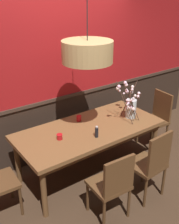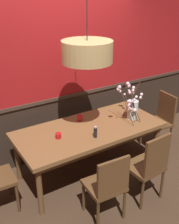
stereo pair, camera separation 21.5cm
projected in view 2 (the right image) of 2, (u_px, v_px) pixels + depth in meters
ground_plane at (90, 171)px, 4.16m from camera, size 24.00×24.00×0.00m
back_wall at (63, 73)px, 4.18m from camera, size 5.97×0.14×2.73m
dining_table at (90, 133)px, 3.88m from camera, size 2.09×0.97×0.75m
chair_head_east_end at (161, 118)px, 4.61m from camera, size 0.43×0.46×0.96m
chair_near_side_right at (149, 165)px, 3.40m from camera, size 0.44×0.43×0.99m
chair_far_side_left at (42, 123)px, 4.45m from camera, size 0.48×0.44×0.94m
chair_near_side_left at (107, 184)px, 3.12m from camera, size 0.45×0.44×0.91m
chair_far_side_right at (77, 115)px, 4.77m from camera, size 0.43×0.43×0.90m
vase_with_blossoms at (132, 108)px, 4.04m from camera, size 0.62×0.44×0.61m
candle_holder_nearer_center at (80, 118)px, 4.03m from camera, size 0.08×0.08×0.08m
candle_holder_nearer_edge at (58, 136)px, 3.57m from camera, size 0.08×0.08×0.07m
condiment_bottle at (95, 132)px, 3.57m from camera, size 0.05×0.05×0.16m
pendant_lamp at (87, 52)px, 3.35m from camera, size 0.64×0.64×1.03m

